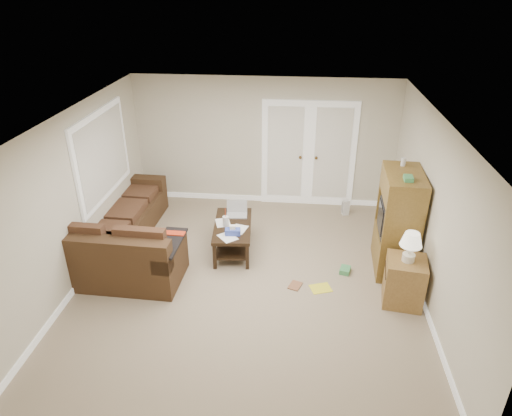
# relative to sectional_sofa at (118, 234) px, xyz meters

# --- Properties ---
(floor) EXTENTS (5.50, 5.50, 0.00)m
(floor) POSITION_rel_sectional_sofa_xyz_m (2.21, -0.55, -0.35)
(floor) COLOR gray
(floor) RESTS_ON ground
(ceiling) EXTENTS (5.00, 5.50, 0.02)m
(ceiling) POSITION_rel_sectional_sofa_xyz_m (2.21, -0.55, 2.15)
(ceiling) COLOR white
(ceiling) RESTS_ON wall_back
(wall_left) EXTENTS (0.02, 5.50, 2.50)m
(wall_left) POSITION_rel_sectional_sofa_xyz_m (-0.29, -0.55, 0.90)
(wall_left) COLOR beige
(wall_left) RESTS_ON floor
(wall_right) EXTENTS (0.02, 5.50, 2.50)m
(wall_right) POSITION_rel_sectional_sofa_xyz_m (4.71, -0.55, 0.90)
(wall_right) COLOR beige
(wall_right) RESTS_ON floor
(wall_back) EXTENTS (5.00, 0.02, 2.50)m
(wall_back) POSITION_rel_sectional_sofa_xyz_m (2.21, 2.20, 0.90)
(wall_back) COLOR beige
(wall_back) RESTS_ON floor
(wall_front) EXTENTS (5.00, 0.02, 2.50)m
(wall_front) POSITION_rel_sectional_sofa_xyz_m (2.21, -3.30, 0.90)
(wall_front) COLOR beige
(wall_front) RESTS_ON floor
(baseboards) EXTENTS (5.00, 5.50, 0.10)m
(baseboards) POSITION_rel_sectional_sofa_xyz_m (2.21, -0.55, -0.30)
(baseboards) COLOR white
(baseboards) RESTS_ON floor
(french_doors) EXTENTS (1.80, 0.05, 2.13)m
(french_doors) POSITION_rel_sectional_sofa_xyz_m (3.06, 2.16, 0.68)
(french_doors) COLOR white
(french_doors) RESTS_ON floor
(window_left) EXTENTS (0.05, 1.92, 1.42)m
(window_left) POSITION_rel_sectional_sofa_xyz_m (-0.26, 0.45, 1.20)
(window_left) COLOR white
(window_left) RESTS_ON wall_left
(sectional_sofa) EXTENTS (1.96, 2.95, 0.89)m
(sectional_sofa) POSITION_rel_sectional_sofa_xyz_m (0.00, 0.00, 0.00)
(sectional_sofa) COLOR #422C19
(sectional_sofa) RESTS_ON floor
(coffee_table) EXTENTS (0.70, 1.24, 0.81)m
(coffee_table) POSITION_rel_sectional_sofa_xyz_m (1.85, 0.29, -0.08)
(coffee_table) COLOR black
(coffee_table) RESTS_ON floor
(tv_armoire) EXTENTS (0.60, 1.02, 1.71)m
(tv_armoire) POSITION_rel_sectional_sofa_xyz_m (4.40, 0.04, 0.46)
(tv_armoire) COLOR brown
(tv_armoire) RESTS_ON floor
(side_cabinet) EXTENTS (0.59, 0.59, 1.11)m
(side_cabinet) POSITION_rel_sectional_sofa_xyz_m (4.41, -0.83, 0.05)
(side_cabinet) COLOR olive
(side_cabinet) RESTS_ON floor
(space_heater) EXTENTS (0.14, 0.13, 0.30)m
(space_heater) POSITION_rel_sectional_sofa_xyz_m (3.81, 1.75, -0.20)
(space_heater) COLOR silver
(space_heater) RESTS_ON floor
(floor_magazine) EXTENTS (0.36, 0.32, 0.01)m
(floor_magazine) POSITION_rel_sectional_sofa_xyz_m (3.28, -0.66, -0.35)
(floor_magazine) COLOR yellow
(floor_magazine) RESTS_ON floor
(floor_greenbox) EXTENTS (0.19, 0.23, 0.08)m
(floor_greenbox) POSITION_rel_sectional_sofa_xyz_m (3.67, -0.20, -0.31)
(floor_greenbox) COLOR #429154
(floor_greenbox) RESTS_ON floor
(floor_book) EXTENTS (0.23, 0.27, 0.02)m
(floor_book) POSITION_rel_sectional_sofa_xyz_m (2.83, -0.60, -0.34)
(floor_book) COLOR brown
(floor_book) RESTS_ON floor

